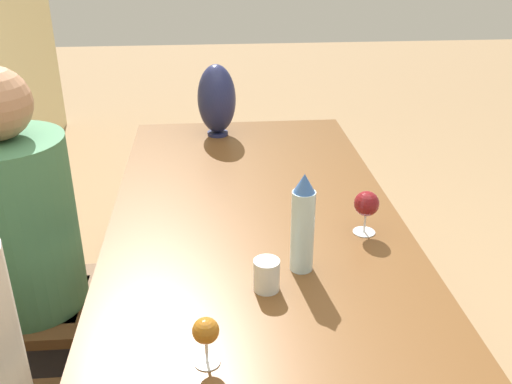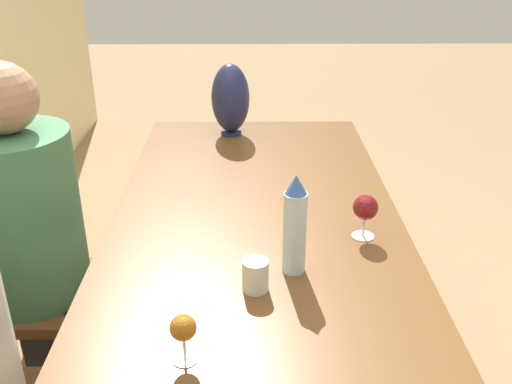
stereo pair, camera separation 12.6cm
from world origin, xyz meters
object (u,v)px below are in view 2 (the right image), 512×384
at_px(vase, 230,99).
at_px(person_far, 33,237).
at_px(water_bottle, 295,226).
at_px(wine_glass_0, 183,329).
at_px(chair_far, 18,283).
at_px(water_tumbler, 255,275).
at_px(wine_glass_2, 365,208).

distance_m(vase, person_far, 1.08).
xyz_separation_m(water_bottle, person_far, (0.32, 0.87, -0.22)).
relative_size(wine_glass_0, person_far, 0.09).
bearing_deg(water_bottle, chair_far, 71.22).
xyz_separation_m(vase, chair_far, (-0.82, 0.74, -0.43)).
relative_size(vase, person_far, 0.25).
distance_m(water_tumbler, person_far, 0.87).
relative_size(water_tumbler, wine_glass_2, 0.62).
height_order(water_bottle, person_far, person_far).
bearing_deg(wine_glass_2, vase, 24.95).
bearing_deg(chair_far, wine_glass_2, -96.48).
relative_size(chair_far, person_far, 0.71).
xyz_separation_m(vase, person_far, (-0.82, 0.66, -0.25)).
height_order(water_bottle, vase, vase).
distance_m(water_tumbler, vase, 1.25).
relative_size(vase, chair_far, 0.36).
relative_size(vase, wine_glass_0, 2.72).
relative_size(water_tumbler, wine_glass_0, 0.74).
distance_m(wine_glass_0, person_far, 0.93).
xyz_separation_m(water_tumbler, vase, (1.24, 0.10, 0.13)).
relative_size(water_bottle, person_far, 0.23).
bearing_deg(person_far, vase, -38.64).
height_order(water_tumbler, vase, vase).
bearing_deg(person_far, wine_glass_2, -96.97).
xyz_separation_m(wine_glass_2, person_far, (0.14, 1.10, -0.18)).
height_order(water_tumbler, wine_glass_2, wine_glass_2).
relative_size(wine_glass_2, person_far, 0.11).
relative_size(water_tumbler, vase, 0.27).
distance_m(wine_glass_0, chair_far, 1.03).
xyz_separation_m(wine_glass_2, chair_far, (0.14, 1.19, -0.36)).
distance_m(water_bottle, wine_glass_2, 0.30).
distance_m(water_tumbler, chair_far, 0.99).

